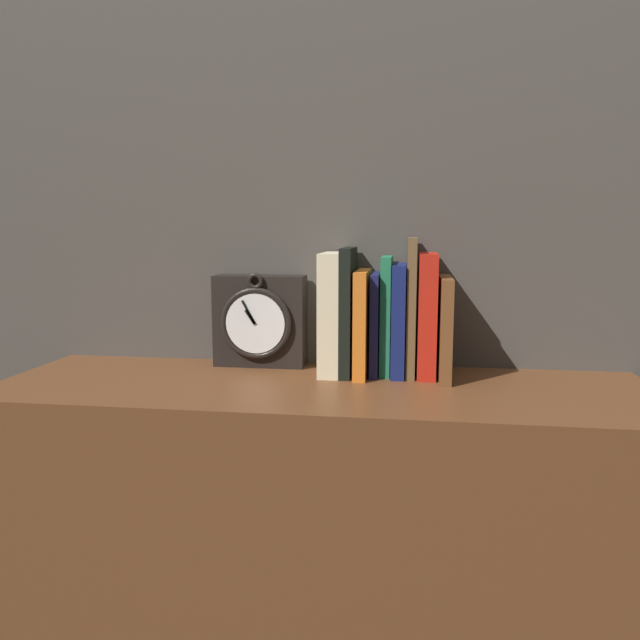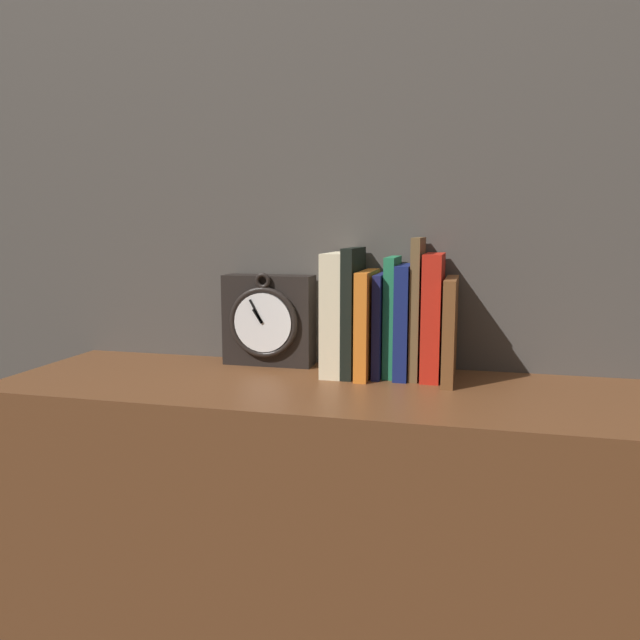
# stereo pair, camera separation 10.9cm
# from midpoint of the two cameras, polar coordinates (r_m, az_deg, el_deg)

# --- Properties ---
(wall_back) EXTENTS (6.00, 0.05, 2.60)m
(wall_back) POSITION_cam_midpoint_polar(r_m,az_deg,el_deg) (1.30, 4.91, 17.87)
(wall_back) COLOR #47423D
(wall_back) RESTS_ON ground_plane
(bookshelf) EXTENTS (1.16, 0.37, 0.81)m
(bookshelf) POSITION_cam_midpoint_polar(r_m,az_deg,el_deg) (1.27, 2.68, -23.96)
(bookshelf) COLOR brown
(bookshelf) RESTS_ON ground_plane
(clock) EXTENTS (0.18, 0.08, 0.19)m
(clock) POSITION_cam_midpoint_polar(r_m,az_deg,el_deg) (1.26, -2.29, -0.03)
(clock) COLOR black
(clock) RESTS_ON bookshelf
(book_slot0_cream) EXTENTS (0.04, 0.14, 0.23)m
(book_slot0_cream) POSITION_cam_midpoint_polar(r_m,az_deg,el_deg) (1.19, 4.25, 0.60)
(book_slot0_cream) COLOR beige
(book_slot0_cream) RESTS_ON bookshelf
(book_slot1_black) EXTENTS (0.02, 0.14, 0.24)m
(book_slot1_black) POSITION_cam_midpoint_polar(r_m,az_deg,el_deg) (1.18, 5.70, 0.78)
(book_slot1_black) COLOR black
(book_slot1_black) RESTS_ON bookshelf
(book_slot2_orange) EXTENTS (0.02, 0.15, 0.20)m
(book_slot2_orange) POSITION_cam_midpoint_polar(r_m,az_deg,el_deg) (1.18, 6.99, -0.31)
(book_slot2_orange) COLOR orange
(book_slot2_orange) RESTS_ON bookshelf
(book_slot3_navy) EXTENTS (0.02, 0.13, 0.19)m
(book_slot3_navy) POSITION_cam_midpoint_polar(r_m,az_deg,el_deg) (1.18, 8.23, -0.42)
(book_slot3_navy) COLOR #171A4B
(book_slot3_navy) RESTS_ON bookshelf
(book_slot4_green) EXTENTS (0.02, 0.11, 0.22)m
(book_slot4_green) POSITION_cam_midpoint_polar(r_m,az_deg,el_deg) (1.19, 9.22, 0.35)
(book_slot4_green) COLOR #1F7046
(book_slot4_green) RESTS_ON bookshelf
(book_slot5_navy) EXTENTS (0.03, 0.13, 0.21)m
(book_slot5_navy) POSITION_cam_midpoint_polar(r_m,az_deg,el_deg) (1.18, 10.34, -0.08)
(book_slot5_navy) COLOR navy
(book_slot5_navy) RESTS_ON bookshelf
(book_slot6_brown) EXTENTS (0.02, 0.12, 0.26)m
(book_slot6_brown) POSITION_cam_midpoint_polar(r_m,az_deg,el_deg) (1.18, 11.51, 1.10)
(book_slot6_brown) COLOR brown
(book_slot6_brown) RESTS_ON bookshelf
(book_slot7_red) EXTENTS (0.03, 0.13, 0.23)m
(book_slot7_red) POSITION_cam_midpoint_polar(r_m,az_deg,el_deg) (1.18, 12.91, 0.33)
(book_slot7_red) COLOR red
(book_slot7_red) RESTS_ON bookshelf
(book_slot8_brown) EXTENTS (0.02, 0.16, 0.19)m
(book_slot8_brown) POSITION_cam_midpoint_polar(r_m,az_deg,el_deg) (1.16, 14.46, -0.86)
(book_slot8_brown) COLOR brown
(book_slot8_brown) RESTS_ON bookshelf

